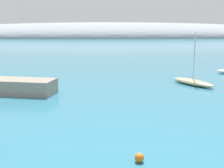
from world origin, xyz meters
name	(u,v)px	position (x,y,z in m)	size (l,w,h in m)	color
distant_ridge	(112,37)	(6.89, 253.92, 0.00)	(399.30, 88.50, 25.91)	#999EA8
sailboat_sand_mid_mooring	(193,82)	(9.25, 35.22, 0.48)	(5.50, 7.71, 7.77)	#C6B284
mooring_buoy_orange	(139,158)	(-2.28, 10.50, 0.30)	(0.61, 0.61, 0.61)	orange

